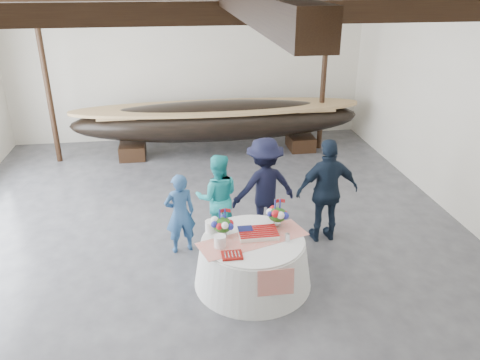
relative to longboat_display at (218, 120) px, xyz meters
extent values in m
cube|color=#3D3D42|center=(-0.68, -4.57, -0.91)|extent=(10.00, 12.00, 0.01)
cube|color=silver|center=(-0.68, 1.43, 1.34)|extent=(10.00, 0.02, 4.50)
cube|color=black|center=(-0.68, -8.07, 3.34)|extent=(9.80, 0.12, 0.18)
cylinder|color=black|center=(-4.18, 0.00, 1.34)|extent=(0.14, 0.14, 4.50)
cylinder|color=black|center=(2.82, 0.00, 1.34)|extent=(0.14, 0.14, 4.50)
cube|color=black|center=(-2.29, 0.00, -0.72)|extent=(0.67, 0.86, 0.38)
cube|color=black|center=(2.29, 0.00, -0.72)|extent=(0.67, 0.86, 0.38)
ellipsoid|color=black|center=(0.00, 0.00, -0.01)|extent=(7.64, 1.53, 1.05)
cube|color=#9E7A4C|center=(0.00, 0.00, 0.28)|extent=(6.11, 1.00, 0.06)
cone|color=white|center=(-0.06, -5.86, -0.53)|extent=(1.85, 1.85, 0.76)
cylinder|color=white|center=(-0.06, -5.86, -0.14)|extent=(1.57, 1.57, 0.04)
cube|color=red|center=(-0.06, -5.86, -0.12)|extent=(1.79, 1.05, 0.01)
cube|color=white|center=(0.03, -5.77, -0.09)|extent=(0.60, 0.40, 0.07)
cylinder|color=white|center=(-0.58, -6.01, -0.03)|extent=(0.18, 0.18, 0.19)
cylinder|color=white|center=(-0.68, -5.54, -0.03)|extent=(0.18, 0.18, 0.19)
cube|color=#6A090A|center=(-0.44, -6.28, -0.11)|extent=(0.30, 0.24, 0.03)
cone|color=silver|center=(0.45, -5.98, -0.06)|extent=(0.09, 0.09, 0.12)
imported|color=navy|center=(-1.15, -4.76, -0.18)|extent=(0.60, 0.47, 1.47)
imported|color=teal|center=(-0.46, -4.41, -0.09)|extent=(0.83, 0.67, 1.64)
imported|color=black|center=(0.41, -4.33, 0.02)|extent=(1.32, 0.92, 1.87)
imported|color=#142031|center=(1.47, -4.73, 0.05)|extent=(1.15, 0.52, 1.94)
camera|label=1|loc=(-1.14, -11.92, 3.64)|focal=35.00mm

